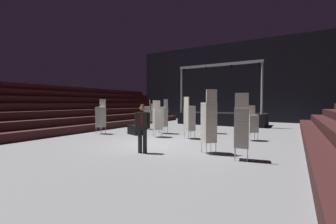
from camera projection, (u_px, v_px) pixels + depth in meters
ground_plane at (154, 145)px, 9.79m from camera, size 22.00×30.00×0.10m
arena_end_wall at (235, 82)px, 22.60m from camera, size 22.00×0.30×8.00m
bleacher_bank_left at (58, 107)px, 14.78m from camera, size 5.25×24.00×3.15m
stage_riser at (222, 118)px, 18.80m from camera, size 7.05×2.82×4.98m
man_with_tie at (142, 125)px, 8.01m from camera, size 0.56×0.37×1.77m
chair_stack_front_left at (252, 123)px, 10.69m from camera, size 0.60×0.60×1.71m
chair_stack_front_right at (211, 118)px, 13.25m from camera, size 0.51×0.51×1.88m
chair_stack_mid_left at (163, 116)px, 13.21m from camera, size 0.45×0.45×2.05m
chair_stack_mid_right at (209, 122)px, 7.98m from camera, size 0.62×0.62×2.31m
chair_stack_mid_centre at (147, 114)px, 15.41m from camera, size 0.61×0.61×2.05m
chair_stack_rear_left at (189, 118)px, 11.26m from camera, size 0.60×0.60×2.14m
chair_stack_rear_right at (101, 116)px, 13.03m from camera, size 0.51×0.51×2.05m
chair_stack_rear_centre at (158, 119)px, 11.81m from camera, size 0.62×0.62×1.96m
chair_stack_aisle_left at (242, 127)px, 7.01m from camera, size 0.51×0.51×2.14m
chair_stack_aisle_right at (153, 115)px, 17.06m from camera, size 0.53×0.53×1.79m
equipment_road_case at (136, 130)px, 12.81m from camera, size 1.05×0.88×0.54m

